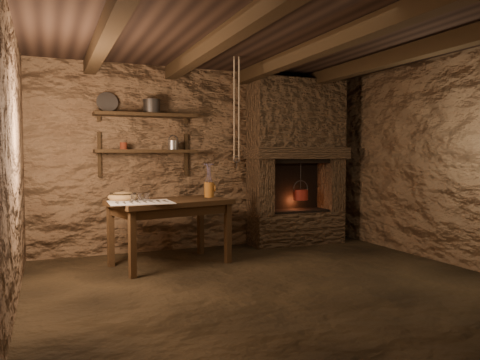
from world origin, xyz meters
name	(u,v)px	position (x,y,z in m)	size (l,w,h in m)	color
floor	(273,284)	(0.00, 0.00, 0.00)	(4.50, 4.50, 0.00)	black
back_wall	(207,159)	(0.00, 2.00, 1.20)	(4.50, 0.04, 2.40)	#503725
front_wall	(432,164)	(0.00, -2.00, 1.20)	(4.50, 0.04, 2.40)	#503725
left_wall	(12,161)	(-2.25, 0.00, 1.20)	(0.04, 4.00, 2.40)	#503725
right_wall	(450,160)	(2.25, 0.00, 1.20)	(0.04, 4.00, 2.40)	#503725
ceiling	(273,33)	(0.00, 0.00, 2.40)	(4.50, 4.00, 0.04)	black
beam_far_left	(110,26)	(-1.50, 0.00, 2.31)	(0.14, 3.95, 0.16)	black
beam_mid_left	(224,38)	(-0.50, 0.00, 2.31)	(0.14, 3.95, 0.16)	black
beam_mid_right	(319,47)	(0.50, 0.00, 2.31)	(0.14, 3.95, 0.16)	black
beam_far_right	(399,56)	(1.50, 0.00, 2.31)	(0.14, 3.95, 0.16)	black
shelf_lower	(146,151)	(-0.85, 1.84, 1.30)	(1.25, 0.30, 0.04)	black
shelf_upper	(146,115)	(-0.85, 1.84, 1.75)	(1.25, 0.30, 0.04)	black
hearth	(296,157)	(1.25, 1.77, 1.23)	(1.43, 0.51, 2.30)	#322419
work_table	(170,230)	(-0.72, 1.17, 0.40)	(1.44, 1.02, 0.74)	#332112
linen_cloth	(141,202)	(-1.08, 0.99, 0.75)	(0.66, 0.53, 0.01)	silver
pewter_cutlery_row	(141,202)	(-1.08, 0.97, 0.76)	(0.55, 0.21, 0.01)	gray
drinking_glasses	(140,197)	(-1.06, 1.11, 0.79)	(0.21, 0.06, 0.09)	white
stoneware_jug	(209,182)	(-0.19, 1.34, 0.92)	(0.15, 0.15, 0.42)	#9A5A1D
wooden_bowl	(123,197)	(-1.22, 1.30, 0.78)	(0.34, 0.34, 0.12)	olive
iron_stockpot	(152,107)	(-0.78, 1.84, 1.85)	(0.21, 0.21, 0.16)	#282524
tin_pan	(107,102)	(-1.30, 1.94, 1.90)	(0.26, 0.26, 0.03)	gray
small_kettle	(173,145)	(-0.51, 1.84, 1.38)	(0.17, 0.13, 0.18)	gray
rusty_tin	(124,146)	(-1.13, 1.84, 1.36)	(0.09, 0.09, 0.09)	#5E2112
red_pot	(301,194)	(1.29, 1.72, 0.70)	(0.23, 0.23, 0.54)	maroon
hanging_ropes	(237,108)	(0.05, 1.05, 1.80)	(0.08, 0.08, 1.20)	tan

